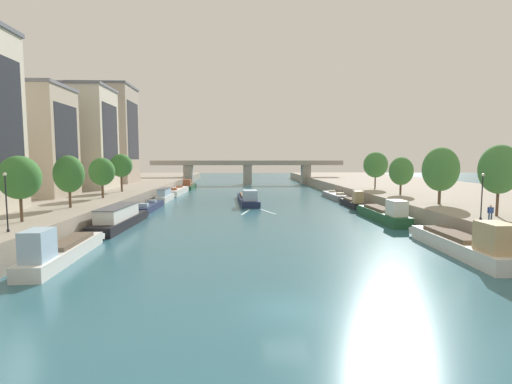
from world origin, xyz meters
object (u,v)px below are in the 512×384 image
moored_boat_right_downstream (384,214)px  lamppost_left_bank (6,200)px  moored_boat_right_far (464,243)px  moored_boat_right_lone (335,196)px  tree_right_far (401,171)px  bridge_far (247,169)px  tree_right_past_mid (441,169)px  moored_boat_left_far (149,207)px  barge_midriver (248,198)px  moored_boat_left_upstream (189,186)px  person_on_quay (490,212)px  lamppost_right_bank (482,194)px  tree_left_midway (69,174)px  tree_right_distant (499,169)px  moored_boat_left_end (165,196)px  tree_left_third (102,172)px  moored_boat_left_near (120,218)px  tree_left_second (19,178)px  moored_boat_left_second (61,250)px  moored_boat_right_upstream (353,202)px  moored_boat_left_downstream (177,191)px  tree_right_by_lamp (376,165)px  tree_left_by_lamp (121,166)px

moored_boat_right_downstream → lamppost_left_bank: (-38.51, -18.28, 4.14)m
moored_boat_right_far → lamppost_left_bank: (-38.59, -0.35, 4.09)m
moored_boat_right_lone → tree_right_far: bearing=-69.4°
bridge_far → lamppost_left_bank: bearing=-103.2°
tree_right_past_mid → moored_boat_left_far: bearing=161.7°
barge_midriver → moored_boat_left_upstream: size_ratio=1.46×
tree_right_far → person_on_quay: 27.11m
moored_boat_right_lone → bridge_far: (-17.79, 44.86, 4.42)m
lamppost_right_bank → tree_left_midway: bearing=166.2°
tree_right_far → bridge_far: size_ratio=0.10×
tree_right_distant → person_on_quay: tree_right_distant is taller
moored_boat_left_end → tree_left_third: size_ratio=1.77×
moored_boat_left_upstream → tree_left_midway: (-6.41, -59.09, 5.74)m
moored_boat_left_far → moored_boat_left_near: bearing=-89.7°
person_on_quay → lamppost_left_bank: bearing=-176.1°
lamppost_left_bank → tree_right_distant: bearing=7.9°
barge_midriver → lamppost_left_bank: bearing=-117.1°
moored_boat_left_end → moored_boat_left_upstream: size_ratio=0.82×
moored_boat_left_near → moored_boat_left_upstream: size_ratio=1.14×
tree_left_second → tree_right_past_mid: bearing=14.3°
moored_boat_left_second → moored_boat_right_downstream: moored_boat_left_second is taller
tree_right_distant → tree_left_second: bearing=-178.2°
moored_boat_left_upstream → barge_midriver: bearing=-65.0°
moored_boat_right_lone → tree_right_past_mid: (6.11, -30.10, 6.48)m
moored_boat_right_far → tree_right_past_mid: size_ratio=1.96×
moored_boat_right_upstream → tree_left_midway: 44.74m
moored_boat_left_downstream → moored_boat_left_end: bearing=-89.4°
barge_midriver → tree_right_by_lamp: bearing=3.6°
moored_boat_left_upstream → tree_right_by_lamp: bearing=-38.2°
moored_boat_left_end → tree_left_midway: bearing=-101.5°
tree_left_midway → tree_left_by_lamp: tree_left_by_lamp is taller
moored_boat_left_far → bridge_far: (17.51, 61.24, 4.47)m
tree_right_past_mid → bridge_far: bearing=107.7°
tree_left_third → tree_right_distant: tree_right_distant is taller
tree_left_by_lamp → person_on_quay: 56.96m
tree_right_distant → tree_left_third: bearing=157.3°
moored_boat_left_near → moored_boat_left_downstream: bearing=90.4°
moored_boat_left_downstream → bridge_far: (17.72, 32.99, 4.34)m
moored_boat_left_far → moored_boat_left_end: moored_boat_left_end is taller
moored_boat_right_far → lamppost_right_bank: (4.09, 3.95, 3.93)m
tree_right_distant → moored_boat_right_downstream: bearing=121.4°
moored_boat_left_far → tree_right_by_lamp: size_ratio=1.66×
tree_right_past_mid → tree_right_far: 12.82m
tree_left_second → bridge_far: size_ratio=0.10×
lamppost_right_bank → moored_boat_left_upstream: bearing=118.5°
tree_left_second → moored_boat_right_lone: bearing=45.8°
moored_boat_left_upstream → bridge_far: bearing=46.0°
moored_boat_left_end → moored_boat_left_upstream: 30.69m
moored_boat_left_second → tree_right_far: (41.55, 29.86, 5.43)m
moored_boat_right_far → moored_boat_right_lone: moored_boat_right_far is taller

